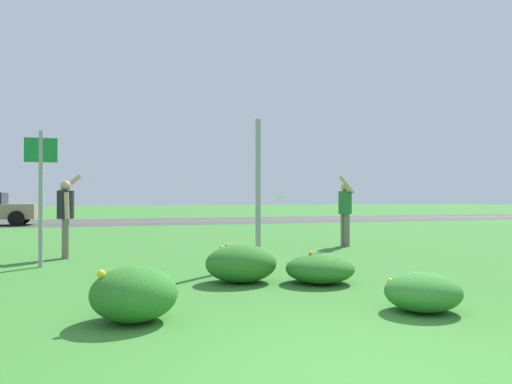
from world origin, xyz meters
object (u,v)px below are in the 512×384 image
Objects in this scene: sign_post_near_path at (41,184)px; person_catcher_green_shirt at (345,208)px; sign_post_by_roadside at (258,192)px; person_thrower_dark_shirt at (66,212)px; frisbee_white at (281,197)px.

person_catcher_green_shirt is at bearing 14.71° from sign_post_near_path.
sign_post_by_roadside reaches higher than sign_post_near_path.
sign_post_by_roadside is 4.14m from person_catcher_green_shirt.
sign_post_near_path is 1.41× the size of person_thrower_dark_shirt.
person_thrower_dark_shirt is at bearing 149.77° from sign_post_by_roadside.
person_thrower_dark_shirt is 4.94m from frisbee_white.
person_thrower_dark_shirt is at bearing 74.76° from sign_post_near_path.
person_catcher_green_shirt is 1.79m from frisbee_white.
sign_post_by_roadside is 1.56× the size of person_thrower_dark_shirt.
sign_post_by_roadside is 4.09m from person_thrower_dark_shirt.
sign_post_by_roadside is at bearing -117.89° from frisbee_white.
person_catcher_green_shirt is (6.66, 0.62, 0.01)m from person_thrower_dark_shirt.
sign_post_near_path is 3.94m from sign_post_by_roadside.
person_thrower_dark_shirt is (0.33, 1.22, -0.53)m from sign_post_near_path.
person_thrower_dark_shirt is at bearing -174.72° from person_catcher_green_shirt.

